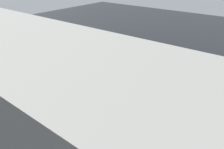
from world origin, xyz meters
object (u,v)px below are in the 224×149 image
(fire_hydrant, at_px, (85,87))
(sign_post, at_px, (50,74))
(pedestrian, at_px, (71,78))
(moving_hatchback, at_px, (143,71))

(fire_hydrant, height_order, sign_post, sign_post)
(pedestrian, xyz_separation_m, sign_post, (0.54, 1.24, 0.62))
(moving_hatchback, height_order, sign_post, sign_post)
(moving_hatchback, bearing_deg, fire_hydrant, 53.85)
(moving_hatchback, xyz_separation_m, pedestrian, (3.49, 3.91, -0.07))
(moving_hatchback, bearing_deg, pedestrian, 48.23)
(sign_post, bearing_deg, fire_hydrant, -131.92)
(pedestrian, bearing_deg, moving_hatchback, -131.77)
(fire_hydrant, bearing_deg, pedestrian, 23.10)
(fire_hydrant, bearing_deg, moving_hatchback, -126.15)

